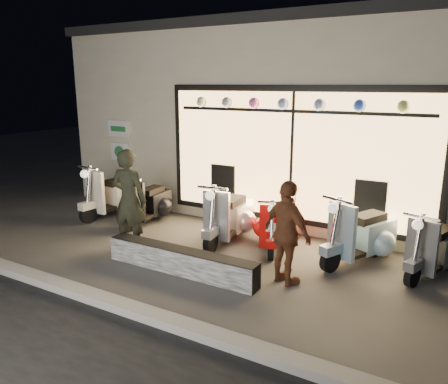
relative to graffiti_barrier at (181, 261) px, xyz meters
The scene contains 12 objects.
ground 0.68m from the graffiti_barrier, 91.02° to the left, with size 40.00×40.00×0.00m, color #383533.
kerb 1.36m from the graffiti_barrier, 90.49° to the right, with size 40.00×0.25×0.12m, color slate.
shop_building 5.95m from the graffiti_barrier, 90.08° to the left, with size 10.20×6.23×4.20m.
graffiti_barrier is the anchor object (origin of this frame).
scooter_silver 1.78m from the graffiti_barrier, 92.67° to the left, with size 0.55×1.58×1.13m.
scooter_red 1.99m from the graffiti_barrier, 67.31° to the left, with size 0.76×1.34×0.97m.
scooter_black 2.81m from the graffiti_barrier, 138.54° to the left, with size 0.53×1.46×1.05m.
scooter_cream 3.67m from the graffiti_barrier, 148.33° to the left, with size 0.60×1.62×1.15m.
scooter_blue 3.08m from the graffiti_barrier, 39.66° to the left, with size 0.94×1.55×1.14m.
scooter_grey 4.00m from the graffiti_barrier, 30.09° to the left, with size 0.77×1.44×1.03m.
man 1.61m from the graffiti_barrier, 163.36° to the left, with size 0.66×0.43×1.82m, color black.
woman 1.74m from the graffiti_barrier, 17.01° to the left, with size 0.92×0.38×1.57m, color brown.
Camera 1 is at (3.78, -5.82, 2.90)m, focal length 35.00 mm.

